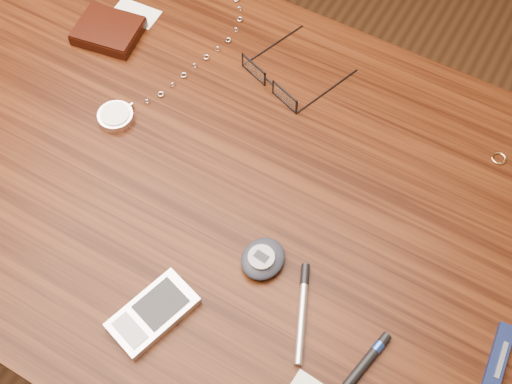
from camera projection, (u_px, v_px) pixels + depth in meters
The scene contains 11 objects.
ground at pixel (228, 337), 1.55m from camera, with size 3.80×3.80×0.00m, color #472814.
desk at pixel (213, 208), 0.99m from camera, with size 1.00×0.70×0.75m.
wallet_and_card at pixel (109, 30), 1.02m from camera, with size 0.11×0.13×0.02m.
eyeglasses at pixel (273, 81), 0.96m from camera, with size 0.16×0.16×0.03m.
gold_ring at pixel (499, 158), 0.91m from camera, with size 0.02×0.02×0.00m, color #ECBD74.
pocket_watch at pixel (123, 109), 0.94m from camera, with size 0.12×0.40×0.02m.
pda_phone at pixel (153, 313), 0.79m from camera, with size 0.09×0.12×0.02m.
pedometer at pixel (263, 259), 0.82m from camera, with size 0.06×0.07×0.03m.
pocket_knife at pixel (499, 357), 0.76m from camera, with size 0.03×0.09×0.01m.
silver_pen at pixel (303, 305), 0.79m from camera, with size 0.06×0.12×0.01m.
black_blue_pen at pixel (367, 361), 0.76m from camera, with size 0.03×0.09×0.01m.
Camera 1 is at (0.29, -0.38, 1.51)m, focal length 45.00 mm.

